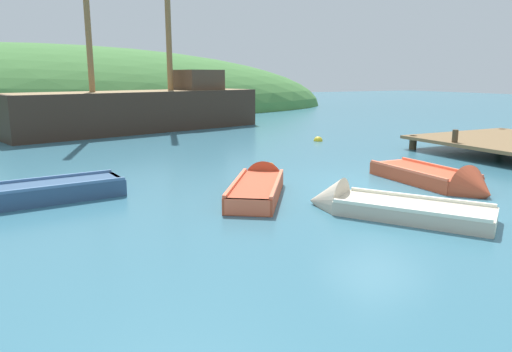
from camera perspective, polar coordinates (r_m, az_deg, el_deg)
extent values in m
plane|color=teal|center=(12.75, 14.49, -1.35)|extent=(120.00, 120.00, 0.00)
cylinder|color=#4F3D27|center=(19.73, 18.22, 2.96)|extent=(0.28, 0.28, 1.13)
cylinder|color=#4F3D27|center=(23.74, 27.26, 3.66)|extent=(0.28, 0.28, 1.13)
cylinder|color=#4F3D27|center=(18.19, 22.72, 4.43)|extent=(0.20, 0.20, 0.45)
ellipsoid|color=#477F3D|center=(41.88, -25.72, 6.90)|extent=(52.92, 22.86, 10.54)
cube|color=#38281E|center=(25.82, -13.85, 6.67)|extent=(13.66, 6.53, 2.85)
cube|color=#997A51|center=(25.74, -14.01, 9.72)|extent=(13.08, 6.14, 0.10)
cylinder|color=olive|center=(26.90, -10.52, 18.99)|extent=(0.30, 0.30, 8.37)
cube|color=#4C3828|center=(27.62, -7.11, 11.35)|extent=(2.71, 2.84, 1.10)
cube|color=beige|center=(10.24, 18.27, -4.36)|extent=(2.72, 3.22, 0.40)
cone|color=beige|center=(10.72, 8.32, -3.13)|extent=(1.40, 1.27, 1.18)
cube|color=white|center=(10.07, 26.54, -4.95)|extent=(1.00, 0.72, 0.28)
cube|color=white|center=(10.30, 15.42, -3.25)|extent=(1.05, 0.79, 0.05)
cube|color=white|center=(10.12, 21.28, -3.93)|extent=(1.05, 0.79, 0.05)
cube|color=white|center=(10.73, 18.96, -2.38)|extent=(1.72, 2.52, 0.07)
cube|color=white|center=(9.62, 17.67, -3.91)|extent=(1.72, 2.52, 0.07)
cube|color=#C64C2D|center=(11.26, 0.04, -2.09)|extent=(2.57, 3.08, 0.48)
cone|color=#C64C2D|center=(13.07, 1.08, -0.11)|extent=(1.24, 1.17, 1.00)
cube|color=#FF6E48|center=(9.85, -1.04, -3.72)|extent=(0.85, 0.64, 0.33)
cube|color=#FF6E48|center=(11.73, 0.36, -0.62)|extent=(0.90, 0.70, 0.05)
cube|color=#FF6E48|center=(10.71, -0.32, -1.84)|extent=(0.90, 0.70, 0.05)
cube|color=#FF6E48|center=(11.15, 2.53, -0.82)|extent=(1.73, 2.48, 0.07)
cube|color=#FF6E48|center=(11.27, -2.43, -0.68)|extent=(1.73, 2.48, 0.07)
cube|color=#335175|center=(12.12, -22.90, -1.95)|extent=(3.15, 1.49, 0.51)
cube|color=#4F75A1|center=(12.42, -16.27, -0.79)|extent=(0.23, 1.06, 0.36)
cube|color=#4F75A1|center=(12.00, -25.46, -1.34)|extent=(0.29, 1.09, 0.05)
cube|color=#4F75A1|center=(12.17, -20.52, -0.75)|extent=(0.29, 1.09, 0.05)
cube|color=#4F75A1|center=(12.58, -23.46, -0.17)|extent=(2.97, 0.40, 0.07)
cube|color=#4F75A1|center=(11.53, -22.51, -1.13)|extent=(2.97, 0.40, 0.07)
cube|color=#C64C2D|center=(13.80, 19.26, -0.16)|extent=(1.36, 2.99, 0.46)
cone|color=#C64C2D|center=(12.59, 25.03, -1.75)|extent=(1.22, 0.77, 1.19)
cube|color=#FF6E48|center=(14.82, 15.48, 1.15)|extent=(1.14, 0.16, 0.32)
cube|color=#FF6E48|center=(13.41, 20.83, 0.14)|extent=(1.16, 0.22, 0.05)
cube|color=#FF6E48|center=(14.14, 17.87, 0.92)|extent=(1.16, 0.22, 0.05)
cube|color=#FF6E48|center=(13.35, 17.52, 0.71)|extent=(0.19, 2.89, 0.07)
cube|color=#FF6E48|center=(14.17, 21.05, 1.09)|extent=(0.19, 2.89, 0.07)
sphere|color=yellow|center=(21.29, 7.44, 4.17)|extent=(0.41, 0.41, 0.41)
sphere|color=orange|center=(14.95, 1.63, 0.96)|extent=(0.36, 0.36, 0.36)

